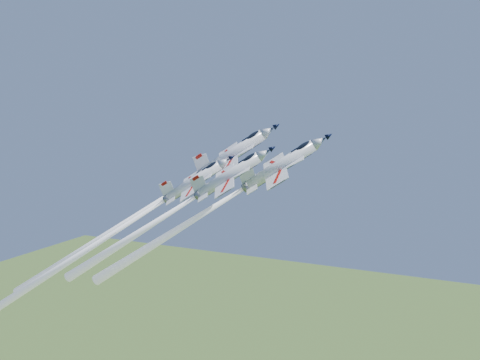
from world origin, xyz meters
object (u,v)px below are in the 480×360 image
at_px(jet_lead, 213,208).
at_px(jet_slot, 107,237).
at_px(jet_right, 171,212).
at_px(jet_left, 146,210).

height_order(jet_lead, jet_slot, jet_lead).
xyz_separation_m(jet_lead, jet_right, (-3.80, -7.93, 0.28)).
xyz_separation_m(jet_lead, jet_left, (-14.42, -0.29, -1.51)).
height_order(jet_left, jet_right, jet_left).
relative_size(jet_lead, jet_right, 1.18).
relative_size(jet_right, jet_slot, 0.75).
distance_m(jet_left, jet_slot, 8.86).
bearing_deg(jet_slot, jet_left, 107.65).
bearing_deg(jet_lead, jet_slot, -100.64).
distance_m(jet_lead, jet_slot, 21.49).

